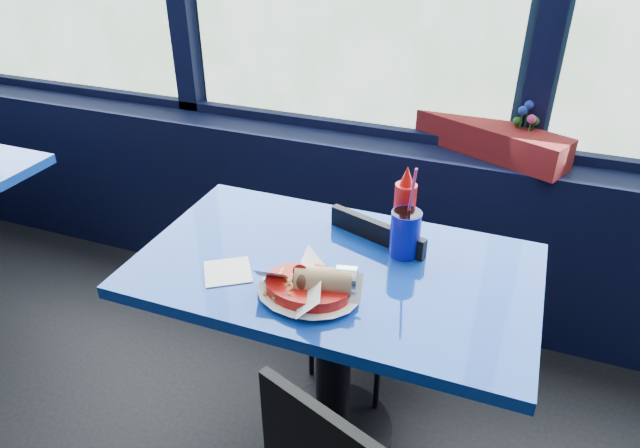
{
  "coord_description": "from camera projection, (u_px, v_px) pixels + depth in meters",
  "views": [
    {
      "loc": [
        0.77,
        0.66,
        1.74
      ],
      "look_at": [
        0.26,
        1.98,
        0.9
      ],
      "focal_mm": 32.0,
      "sensor_mm": 36.0,
      "label": 1
    }
  ],
  "objects": [
    {
      "name": "soda_cup",
      "position": [
        405.0,
        232.0,
        1.74
      ],
      "size": [
        0.09,
        0.09,
        0.31
      ],
      "rotation": [
        0.0,
        0.0,
        -0.16
      ],
      "color": "#0D0E96",
      "rests_on": "near_table"
    },
    {
      "name": "napkin",
      "position": [
        228.0,
        272.0,
        1.69
      ],
      "size": [
        0.19,
        0.19,
        0.0
      ],
      "primitive_type": "cube",
      "rotation": [
        0.0,
        0.0,
        0.58
      ],
      "color": "white",
      "rests_on": "near_table"
    },
    {
      "name": "food_basket",
      "position": [
        310.0,
        286.0,
        1.58
      ],
      "size": [
        0.29,
        0.29,
        0.1
      ],
      "rotation": [
        0.0,
        0.0,
        -0.2
      ],
      "color": "red",
      "rests_on": "near_table"
    },
    {
      "name": "ketchup_bottle",
      "position": [
        404.0,
        208.0,
        1.8
      ],
      "size": [
        0.07,
        0.07,
        0.26
      ],
      "color": "red",
      "rests_on": "near_table"
    },
    {
      "name": "window_sill",
      "position": [
        336.0,
        214.0,
        2.7
      ],
      "size": [
        5.0,
        0.26,
        0.8
      ],
      "primitive_type": "cube",
      "color": "black",
      "rests_on": "ground"
    },
    {
      "name": "flower_vase",
      "position": [
        522.0,
        143.0,
        2.23
      ],
      "size": [
        0.12,
        0.12,
        0.24
      ],
      "rotation": [
        0.0,
        0.0,
        0.02
      ],
      "color": "silver",
      "rests_on": "window_sill"
    },
    {
      "name": "near_table",
      "position": [
        334.0,
        311.0,
        1.82
      ],
      "size": [
        1.2,
        0.7,
        0.75
      ],
      "color": "black",
      "rests_on": "ground"
    },
    {
      "name": "planter_box",
      "position": [
        490.0,
        138.0,
        2.29
      ],
      "size": [
        0.64,
        0.4,
        0.13
      ],
      "primitive_type": "cube",
      "rotation": [
        0.0,
        0.0,
        -0.42
      ],
      "color": "maroon",
      "rests_on": "window_sill"
    },
    {
      "name": "chair_near_back",
      "position": [
        371.0,
        290.0,
        2.07
      ],
      "size": [
        0.47,
        0.47,
        0.82
      ],
      "rotation": [
        0.0,
        0.0,
        2.81
      ],
      "color": "black",
      "rests_on": "ground"
    }
  ]
}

